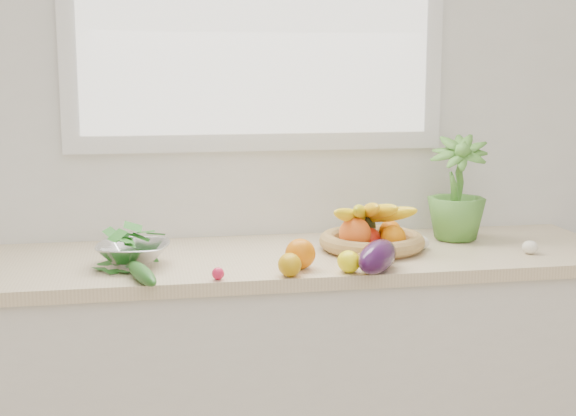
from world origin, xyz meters
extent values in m
cube|color=white|center=(0.00, 2.25, 1.35)|extent=(4.50, 0.02, 2.70)
cube|color=silver|center=(0.00, 1.95, 0.43)|extent=(2.20, 0.58, 0.86)
cube|color=beige|center=(0.00, 1.95, 0.88)|extent=(2.24, 0.62, 0.04)
sphere|color=orange|center=(0.05, 1.75, 0.94)|extent=(0.11, 0.11, 0.09)
ellipsoid|color=gold|center=(0.27, 1.74, 0.93)|extent=(0.07, 0.08, 0.06)
ellipsoid|color=#D1960B|center=(0.01, 1.67, 0.93)|extent=(0.07, 0.09, 0.07)
ellipsoid|color=#FBEB0D|center=(0.18, 1.68, 0.93)|extent=(0.08, 0.09, 0.06)
sphere|color=red|center=(0.32, 1.95, 0.94)|extent=(0.09, 0.09, 0.07)
cube|color=tan|center=(0.29, 1.77, 0.92)|extent=(0.11, 0.06, 0.03)
ellipsoid|color=white|center=(0.49, 1.93, 0.92)|extent=(0.05, 0.05, 0.04)
ellipsoid|color=beige|center=(0.19, 1.95, 0.92)|extent=(0.05, 0.05, 0.04)
ellipsoid|color=white|center=(0.81, 1.81, 0.92)|extent=(0.06, 0.06, 0.04)
ellipsoid|color=#33103A|center=(0.26, 1.67, 0.95)|extent=(0.20, 0.24, 0.09)
ellipsoid|color=#235A1A|center=(-0.40, 1.69, 0.92)|extent=(0.11, 0.25, 0.05)
sphere|color=#E01C45|center=(-0.20, 1.67, 0.92)|extent=(0.05, 0.05, 0.03)
imported|color=#519134|center=(0.65, 2.05, 1.08)|extent=(0.26, 0.26, 0.35)
cylinder|color=tan|center=(0.33, 1.95, 0.91)|extent=(0.31, 0.31, 0.01)
torus|color=tan|center=(0.33, 1.95, 0.93)|extent=(0.37, 0.37, 0.05)
sphere|color=orange|center=(0.26, 1.92, 0.96)|extent=(0.11, 0.11, 0.10)
sphere|color=orange|center=(0.38, 1.89, 0.95)|extent=(0.08, 0.08, 0.08)
sphere|color=orange|center=(0.40, 1.99, 0.95)|extent=(0.08, 0.08, 0.07)
ellipsoid|color=black|center=(0.32, 2.02, 0.96)|extent=(0.09, 0.09, 0.10)
ellipsoid|color=yellow|center=(0.25, 1.94, 1.02)|extent=(0.18, 0.20, 0.10)
ellipsoid|color=yellow|center=(0.29, 1.94, 1.03)|extent=(0.12, 0.23, 0.10)
ellipsoid|color=yellow|center=(0.32, 1.94, 1.03)|extent=(0.06, 0.23, 0.10)
ellipsoid|color=yellow|center=(0.35, 1.94, 1.03)|extent=(0.09, 0.23, 0.10)
ellipsoid|color=yellow|center=(0.38, 1.94, 1.02)|extent=(0.16, 0.21, 0.10)
cylinder|color=white|center=(-0.43, 1.87, 0.91)|extent=(0.10, 0.10, 0.02)
imported|color=silver|center=(-0.43, 1.87, 0.94)|extent=(0.25, 0.25, 0.05)
ellipsoid|color=#196018|center=(-0.43, 1.87, 0.98)|extent=(0.19, 0.19, 0.07)
camera|label=1|loc=(-0.39, -0.49, 1.48)|focal=50.00mm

